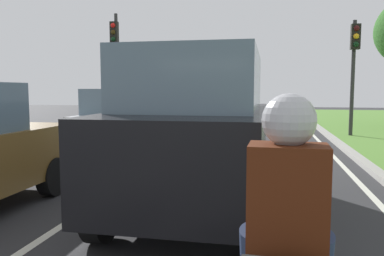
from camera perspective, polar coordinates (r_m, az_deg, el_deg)
The scene contains 9 objects.
ground_plane at distance 11.08m, azimuth 1.29°, elevation -3.46°, with size 60.00×60.00×0.00m, color #2D2D30.
lane_line_center at distance 11.22m, azimuth -2.24°, elevation -3.33°, with size 0.12×32.00×0.01m, color silver.
lane_line_right_edge at distance 11.04m, azimuth 20.05°, elevation -3.82°, with size 0.12×32.00×0.01m, color silver.
curb_right at distance 11.12m, azimuth 22.61°, elevation -3.55°, with size 0.24×48.00×0.12m, color #9E9B93.
car_suv_ahead at distance 5.65m, azimuth 0.98°, elevation -0.34°, with size 1.97×4.50×2.28m.
car_hatchback_far at distance 11.06m, azimuth -10.30°, elevation 1.03°, with size 1.81×3.74×1.78m.
rider_person at distance 2.11m, azimuth 13.86°, elevation -10.07°, with size 0.51×0.41×1.16m.
traffic_light_near_right at distance 15.48m, azimuth 22.82°, elevation 9.62°, with size 0.32×0.50×4.29m.
traffic_light_overhead_left at distance 16.99m, azimuth -11.23°, elevation 10.75°, with size 0.32×0.50×4.97m.
Camera 1 is at (1.91, 3.23, 1.76)m, focal length 36.14 mm.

